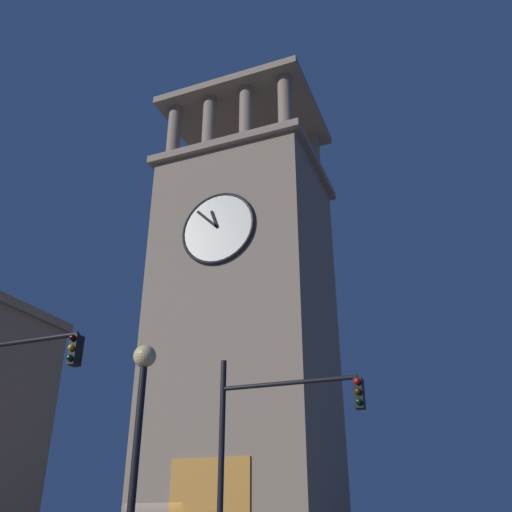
# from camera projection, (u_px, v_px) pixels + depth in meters

# --- Properties ---
(clocktower) EXTENTS (7.99, 6.92, 25.50)m
(clocktower) POSITION_uv_depth(u_px,v_px,m) (245.00, 333.00, 25.58)
(clocktower) COLOR gray
(clocktower) RESTS_ON ground_plane
(traffic_signal_near) EXTENTS (3.06, 0.41, 6.38)m
(traffic_signal_near) POSITION_uv_depth(u_px,v_px,m) (1.00, 415.00, 13.59)
(traffic_signal_near) COLOR black
(traffic_signal_near) RESTS_ON ground_plane
(traffic_signal_mid) EXTENTS (3.96, 0.41, 5.94)m
(traffic_signal_mid) POSITION_uv_depth(u_px,v_px,m) (266.00, 437.00, 14.25)
(traffic_signal_mid) COLOR black
(traffic_signal_mid) RESTS_ON ground_plane
(street_lamp) EXTENTS (0.44, 0.44, 4.91)m
(street_lamp) POSITION_uv_depth(u_px,v_px,m) (139.00, 423.00, 10.09)
(street_lamp) COLOR black
(street_lamp) RESTS_ON ground_plane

